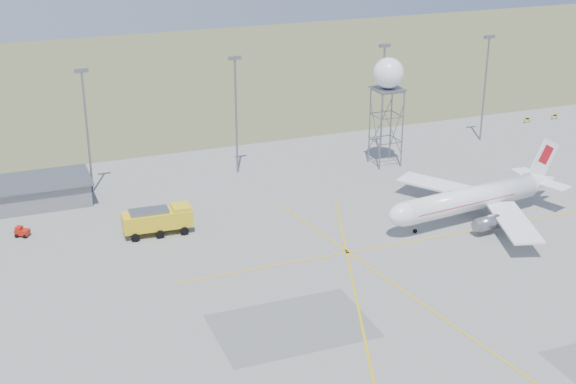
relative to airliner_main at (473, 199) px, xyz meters
name	(u,v)px	position (x,y,z in m)	size (l,w,h in m)	color
ground	(515,358)	(-16.53, -33.58, -3.32)	(400.00, 400.00, 0.00)	#9C9C97
grass_strip	(186,75)	(-16.53, 106.42, -3.30)	(400.00, 120.00, 0.03)	#5D6B3B
building_grey	(30,193)	(-61.53, 30.42, -1.35)	(19.00, 10.00, 3.90)	gray
mast_a	(86,121)	(-51.53, 32.42, 8.75)	(2.20, 0.50, 20.50)	slate
mast_b	(236,105)	(-26.53, 32.42, 8.75)	(2.20, 0.50, 20.50)	slate
mast_c	(383,90)	(1.47, 32.42, 8.75)	(2.20, 0.50, 20.50)	slate
mast_d	(486,79)	(23.47, 32.42, 8.75)	(2.20, 0.50, 20.50)	slate
taxi_sign_near	(527,119)	(39.07, 38.42, -2.43)	(1.60, 0.17, 1.20)	black
taxi_sign_far	(555,115)	(46.07, 38.42, -2.43)	(1.60, 0.17, 1.20)	black
airliner_main	(473,199)	(0.00, 0.00, 0.00)	(31.81, 30.75, 10.83)	white
radar_tower	(387,106)	(-0.71, 26.63, 7.55)	(5.35, 5.35, 19.38)	slate
fire_truck	(159,221)	(-44.97, 12.26, -1.41)	(10.10, 4.36, 3.98)	yellow
baggage_tug	(22,233)	(-63.71, 18.46, -2.75)	(2.31, 2.23, 1.50)	#A9180C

